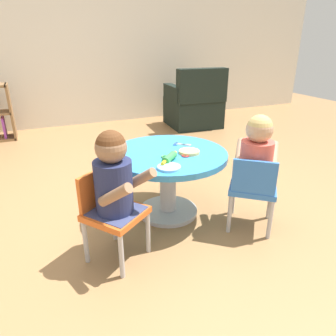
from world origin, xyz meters
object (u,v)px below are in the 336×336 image
(craft_table, at_px, (168,168))
(seated_child_left, at_px, (114,176))
(rolling_pin, at_px, (169,158))
(armchair_dark, at_px, (194,106))
(child_chair_left, at_px, (111,211))
(child_chair_right, at_px, (253,188))
(seated_child_right, at_px, (257,154))
(craft_scissors, at_px, (179,144))

(craft_table, bearing_deg, seated_child_left, -142.99)
(seated_child_left, bearing_deg, rolling_pin, 24.75)
(armchair_dark, bearing_deg, child_chair_left, -126.83)
(child_chair_right, height_order, seated_child_right, seated_child_right)
(armchair_dark, distance_m, craft_scissors, 2.37)
(craft_table, bearing_deg, child_chair_right, -43.10)
(craft_table, distance_m, rolling_pin, 0.23)
(craft_table, distance_m, seated_child_left, 0.62)
(craft_table, relative_size, rolling_pin, 4.58)
(craft_table, relative_size, child_chair_right, 1.56)
(craft_table, bearing_deg, craft_scissors, 39.08)
(child_chair_left, height_order, craft_scissors, child_chair_left)
(seated_child_left, xyz_separation_m, child_chair_right, (0.91, -0.05, -0.23))
(child_chair_right, relative_size, rolling_pin, 2.94)
(rolling_pin, relative_size, craft_scissors, 1.34)
(seated_child_left, xyz_separation_m, rolling_pin, (0.41, 0.19, -0.02))
(craft_scissors, bearing_deg, craft_table, -140.92)
(craft_table, xyz_separation_m, armchair_dark, (1.35, 2.15, -0.05))
(child_chair_left, bearing_deg, craft_scissors, 34.58)
(child_chair_right, bearing_deg, seated_child_right, 50.23)
(seated_child_left, bearing_deg, seated_child_right, -1.13)
(armchair_dark, relative_size, rolling_pin, 4.67)
(child_chair_left, distance_m, armchair_dark, 3.09)
(seated_child_left, distance_m, armchair_dark, 3.11)
(seated_child_left, xyz_separation_m, seated_child_right, (0.94, -0.02, 0.00))
(seated_child_left, bearing_deg, craft_scissors, 37.50)
(seated_child_right, relative_size, rolling_pin, 2.80)
(child_chair_right, height_order, craft_scissors, child_chair_right)
(seated_child_right, height_order, armchair_dark, armchair_dark)
(child_chair_right, distance_m, armchair_dark, 2.71)
(seated_child_left, xyz_separation_m, craft_scissors, (0.62, 0.48, -0.04))
(seated_child_right, xyz_separation_m, craft_scissors, (-0.32, 0.50, -0.04))
(seated_child_left, relative_size, seated_child_right, 1.00)
(craft_scissors, bearing_deg, seated_child_right, -57.36)
(child_chair_right, bearing_deg, child_chair_left, 175.04)
(seated_child_right, relative_size, craft_scissors, 3.75)
(craft_scissors, bearing_deg, armchair_dark, 59.23)
(rolling_pin, bearing_deg, child_chair_left, -160.07)
(child_chair_left, xyz_separation_m, craft_scissors, (0.65, 0.44, 0.18))
(craft_table, xyz_separation_m, craft_scissors, (0.14, 0.12, 0.13))
(craft_table, xyz_separation_m, rolling_pin, (-0.06, -0.17, 0.15))
(rolling_pin, height_order, craft_scissors, rolling_pin)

